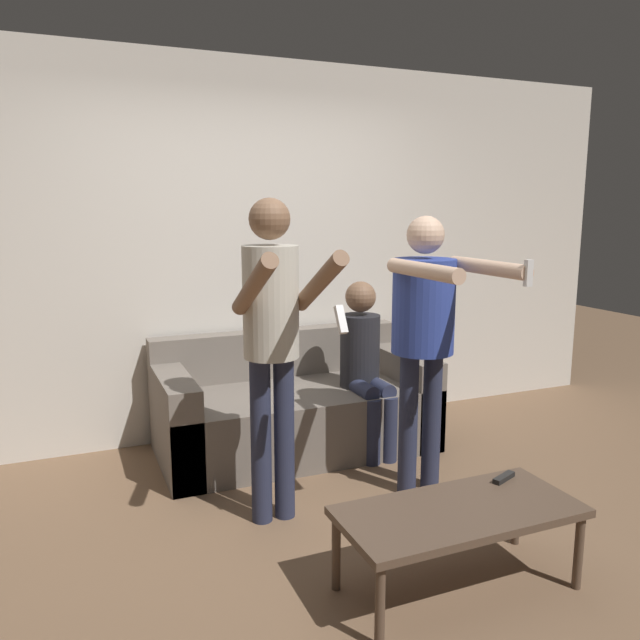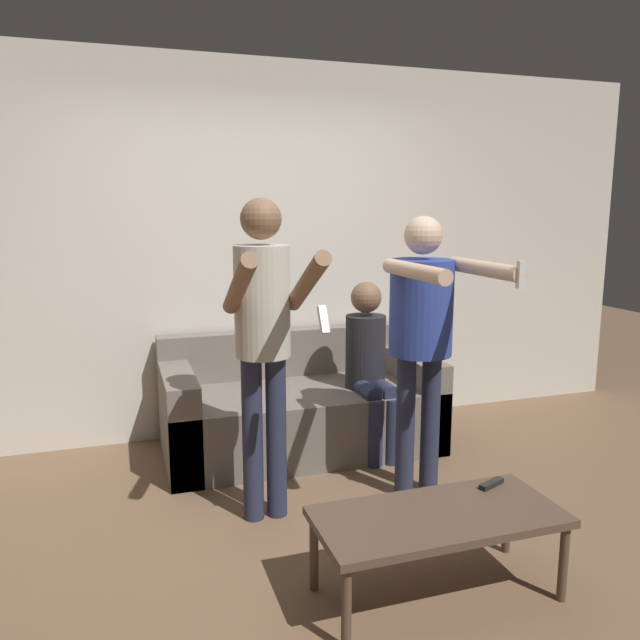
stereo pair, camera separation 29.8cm
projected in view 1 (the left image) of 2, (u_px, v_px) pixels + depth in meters
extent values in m
plane|color=brown|center=(335.00, 536.00, 3.21)|extent=(14.00, 14.00, 0.00)
cube|color=silver|center=(240.00, 252.00, 4.51)|extent=(6.40, 0.06, 2.70)
cube|color=slate|center=(296.00, 419.00, 4.32)|extent=(1.86, 0.90, 0.44)
cube|color=slate|center=(278.00, 353.00, 4.59)|extent=(1.86, 0.16, 0.34)
cube|color=slate|center=(175.00, 422.00, 3.99)|extent=(0.20, 0.90, 0.63)
cube|color=slate|center=(400.00, 392.00, 4.62)|extent=(0.20, 0.90, 0.63)
cylinder|color=#282D47|center=(261.00, 441.00, 3.29)|extent=(0.11, 0.11, 0.90)
cylinder|color=#282D47|center=(284.00, 438.00, 3.34)|extent=(0.11, 0.11, 0.90)
cylinder|color=beige|center=(271.00, 302.00, 3.18)|extent=(0.29, 0.29, 0.58)
sphere|color=brown|center=(270.00, 219.00, 3.11)|extent=(0.21, 0.21, 0.21)
cylinder|color=brown|center=(254.00, 286.00, 2.87)|extent=(0.08, 0.54, 0.35)
cylinder|color=brown|center=(319.00, 283.00, 3.00)|extent=(0.08, 0.54, 0.35)
cube|color=white|center=(341.00, 320.00, 2.79)|extent=(0.04, 0.09, 0.13)
cylinder|color=#282D47|center=(408.00, 424.00, 3.64)|extent=(0.11, 0.11, 0.84)
cylinder|color=#282D47|center=(432.00, 420.00, 3.70)|extent=(0.11, 0.11, 0.84)
cylinder|color=#2D429E|center=(423.00, 306.00, 3.54)|extent=(0.36, 0.36, 0.54)
sphere|color=beige|center=(426.00, 235.00, 3.47)|extent=(0.21, 0.21, 0.21)
cylinder|color=beige|center=(424.00, 270.00, 3.15)|extent=(0.08, 0.62, 0.08)
cylinder|color=beige|center=(488.00, 268.00, 3.30)|extent=(0.08, 0.62, 0.08)
cube|color=white|center=(528.00, 273.00, 3.02)|extent=(0.04, 0.03, 0.13)
cylinder|color=#282D47|center=(372.00, 432.00, 4.07)|extent=(0.11, 0.11, 0.44)
cylinder|color=#282D47|center=(389.00, 429.00, 4.12)|extent=(0.11, 0.11, 0.44)
cylinder|color=#282D47|center=(362.00, 389.00, 4.17)|extent=(0.11, 0.32, 0.11)
cylinder|color=#282D47|center=(378.00, 387.00, 4.22)|extent=(0.11, 0.32, 0.11)
cylinder|color=#232328|center=(360.00, 351.00, 4.30)|extent=(0.27, 0.27, 0.50)
sphere|color=brown|center=(361.00, 297.00, 4.24)|extent=(0.21, 0.21, 0.21)
cube|color=brown|center=(459.00, 512.00, 2.70)|extent=(1.07, 0.49, 0.04)
cylinder|color=brown|center=(380.00, 607.00, 2.37)|extent=(0.04, 0.04, 0.35)
cylinder|color=brown|center=(579.00, 552.00, 2.74)|extent=(0.04, 0.04, 0.35)
cylinder|color=brown|center=(336.00, 553.00, 2.74)|extent=(0.04, 0.04, 0.35)
cylinder|color=brown|center=(517.00, 511.00, 3.11)|extent=(0.04, 0.04, 0.35)
cube|color=black|center=(504.00, 478.00, 2.98)|extent=(0.15, 0.09, 0.02)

